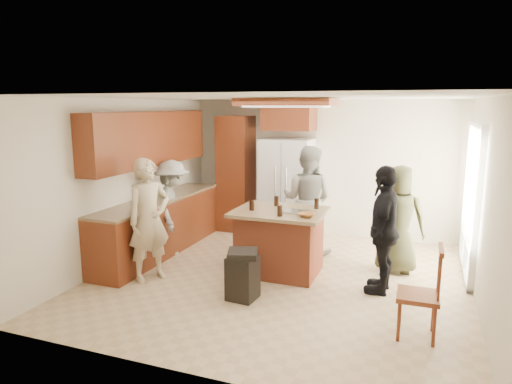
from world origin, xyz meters
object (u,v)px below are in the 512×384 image
at_px(person_behind_right, 398,219).
at_px(person_behind_left, 307,200).
at_px(person_front_left, 149,220).
at_px(person_counter, 172,207).
at_px(trash_bin, 243,274).
at_px(person_side_right, 384,230).
at_px(spindle_chair, 420,296).
at_px(kitchen_island, 280,241).
at_px(refrigerator, 287,188).

bearing_deg(person_behind_right, person_behind_left, -16.70).
height_order(person_front_left, person_counter, person_front_left).
height_order(person_front_left, trash_bin, person_front_left).
bearing_deg(person_side_right, person_behind_left, -130.06).
relative_size(person_behind_right, spindle_chair, 1.58).
xyz_separation_m(kitchen_island, trash_bin, (-0.16, -1.03, -0.16)).
height_order(refrigerator, kitchen_island, refrigerator).
bearing_deg(person_counter, trash_bin, -149.00).
bearing_deg(person_front_left, refrigerator, 5.72).
xyz_separation_m(person_behind_left, spindle_chair, (1.80, -2.35, -0.43)).
height_order(person_behind_left, person_side_right, person_behind_left).
distance_m(person_counter, kitchen_island, 1.95).
xyz_separation_m(person_behind_right, refrigerator, (-2.04, 1.26, 0.11)).
height_order(person_side_right, kitchen_island, person_side_right).
relative_size(person_side_right, spindle_chair, 1.67).
bearing_deg(person_side_right, refrigerator, -133.83).
relative_size(person_front_left, person_counter, 1.11).
relative_size(person_front_left, spindle_chair, 1.71).
bearing_deg(person_front_left, person_behind_right, -36.52).
bearing_deg(refrigerator, person_front_left, -112.43).
relative_size(person_behind_right, person_side_right, 0.95).
distance_m(person_behind_left, person_behind_right, 1.52).
relative_size(person_behind_left, refrigerator, 0.98).
xyz_separation_m(person_behind_right, spindle_chair, (0.35, -1.92, -0.33)).
relative_size(person_side_right, trash_bin, 2.64).
xyz_separation_m(person_behind_right, trash_bin, (-1.73, -1.67, -0.47)).
bearing_deg(trash_bin, kitchen_island, 81.44).
bearing_deg(person_front_left, person_counter, 43.25).
relative_size(person_front_left, person_behind_right, 1.08).
bearing_deg(kitchen_island, person_behind_right, 22.13).
distance_m(person_side_right, refrigerator, 2.82).
bearing_deg(spindle_chair, refrigerator, 127.06).
bearing_deg(person_side_right, kitchen_island, -93.46).
distance_m(person_side_right, person_counter, 3.38).
bearing_deg(refrigerator, person_side_right, -47.26).
xyz_separation_m(person_side_right, refrigerator, (-1.92, 2.07, 0.07)).
relative_size(person_behind_right, trash_bin, 2.50).
bearing_deg(spindle_chair, person_side_right, 113.62).
bearing_deg(spindle_chair, person_behind_left, 127.44).
relative_size(person_behind_left, kitchen_island, 1.38).
height_order(kitchen_island, spindle_chair, spindle_chair).
height_order(person_behind_left, refrigerator, refrigerator).
xyz_separation_m(person_behind_left, refrigerator, (-0.60, 0.82, 0.02)).
bearing_deg(trash_bin, person_front_left, 173.47).
xyz_separation_m(person_behind_left, person_behind_right, (1.45, -0.44, -0.10)).
bearing_deg(person_counter, spindle_chair, -134.48).
bearing_deg(person_front_left, spindle_chair, -68.45).
distance_m(person_behind_right, person_side_right, 0.83).
height_order(person_behind_left, trash_bin, person_behind_left).
distance_m(trash_bin, spindle_chair, 2.11).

